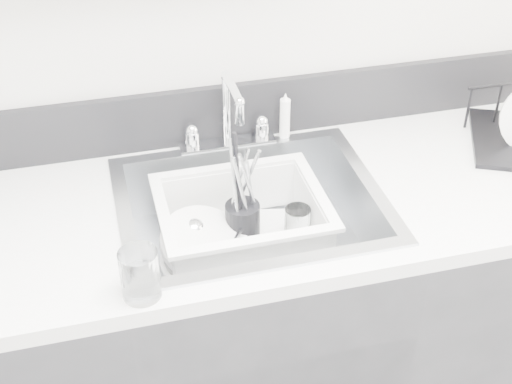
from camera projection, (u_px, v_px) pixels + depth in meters
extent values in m
cube|color=silver|center=(220.00, 5.00, 1.74)|extent=(3.50, 0.02, 2.60)
cube|color=#29292D|center=(252.00, 337.00, 2.01)|extent=(3.20, 0.62, 0.88)
cube|color=silver|center=(251.00, 207.00, 1.74)|extent=(3.20, 0.62, 0.04)
cube|color=black|center=(223.00, 113.00, 1.91)|extent=(3.20, 0.02, 0.16)
cube|color=silver|center=(228.00, 144.00, 1.92)|extent=(0.26, 0.06, 0.02)
cylinder|color=silver|center=(192.00, 140.00, 1.89)|extent=(0.04, 0.04, 0.05)
cylinder|color=silver|center=(262.00, 131.00, 1.92)|extent=(0.04, 0.04, 0.05)
cylinder|color=silver|center=(227.00, 111.00, 1.86)|extent=(0.02, 0.02, 0.20)
cylinder|color=silver|center=(232.00, 87.00, 1.74)|extent=(0.02, 0.15, 0.02)
cylinder|color=white|center=(285.00, 116.00, 1.92)|extent=(0.03, 0.03, 0.14)
cylinder|color=white|center=(210.00, 259.00, 1.77)|extent=(0.25, 0.25, 0.02)
cylinder|color=white|center=(211.00, 253.00, 1.76)|extent=(0.24, 0.24, 0.02)
cylinder|color=white|center=(205.00, 244.00, 1.74)|extent=(0.27, 0.27, 0.10)
cylinder|color=black|center=(243.00, 223.00, 1.81)|extent=(0.09, 0.09, 0.11)
cylinder|color=silver|center=(237.00, 190.00, 1.76)|extent=(0.01, 0.05, 0.22)
cylinder|color=silver|center=(249.00, 196.00, 1.76)|extent=(0.02, 0.04, 0.20)
cylinder|color=black|center=(238.00, 183.00, 1.74)|extent=(0.01, 0.06, 0.24)
cylinder|color=white|center=(297.00, 224.00, 1.82)|extent=(0.08, 0.08, 0.09)
cylinder|color=white|center=(140.00, 274.00, 1.43)|extent=(0.10, 0.10, 0.11)
imported|color=white|center=(286.00, 259.00, 1.75)|extent=(0.12, 0.12, 0.04)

